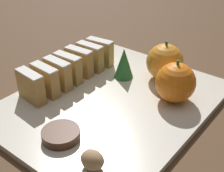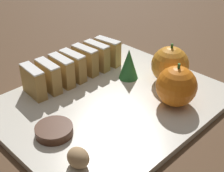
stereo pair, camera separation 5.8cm
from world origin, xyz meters
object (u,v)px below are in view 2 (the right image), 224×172
(orange_near, at_px, (170,65))
(walnut, at_px, (78,158))
(chocolate_cookie, at_px, (54,130))
(orange_far, at_px, (176,86))

(orange_near, xyz_separation_m, walnut, (0.05, -0.29, -0.02))
(orange_near, relative_size, chocolate_cookie, 1.38)
(orange_far, distance_m, chocolate_cookie, 0.23)
(chocolate_cookie, bearing_deg, walnut, -11.50)
(walnut, xyz_separation_m, chocolate_cookie, (-0.08, 0.02, -0.01))
(orange_near, height_order, chocolate_cookie, orange_near)
(orange_far, height_order, walnut, orange_far)
(orange_near, bearing_deg, orange_far, -46.00)
(orange_far, height_order, chocolate_cookie, orange_far)
(orange_far, bearing_deg, walnut, -91.34)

